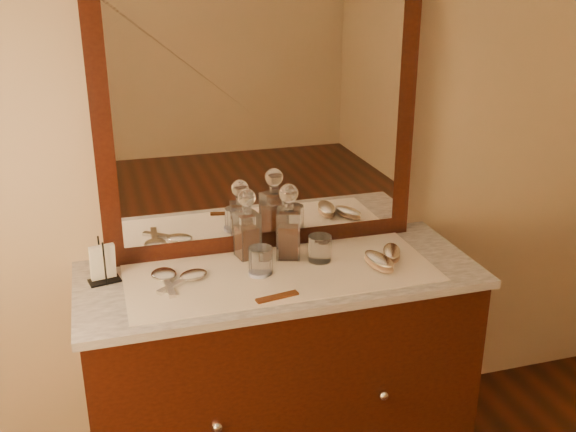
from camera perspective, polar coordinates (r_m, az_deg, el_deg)
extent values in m
plane|color=tan|center=(2.50, -2.62, 9.56)|extent=(4.50, 4.50, 0.00)
cube|color=black|center=(2.63, -0.64, -13.39)|extent=(1.40, 0.55, 0.82)
sphere|color=silver|center=(2.33, -6.06, -17.48)|extent=(0.04, 0.04, 0.04)
sphere|color=silver|center=(2.48, 8.17, -14.93)|extent=(0.04, 0.04, 0.04)
cube|color=white|center=(2.42, -0.68, -5.05)|extent=(1.44, 0.59, 0.03)
cube|color=black|center=(2.47, -2.31, 8.21)|extent=(1.20, 0.08, 1.00)
cube|color=white|center=(2.44, -2.11, 8.04)|extent=(1.06, 0.01, 0.86)
cube|color=white|center=(2.39, -0.55, -4.89)|extent=(1.10, 0.45, 0.00)
cylinder|color=white|center=(2.37, -2.49, -4.88)|extent=(0.08, 0.08, 0.01)
cube|color=brown|center=(2.22, -0.93, -6.92)|extent=(0.15, 0.05, 0.01)
cube|color=black|center=(2.42, -15.41, -5.35)|extent=(0.12, 0.08, 0.01)
cylinder|color=black|center=(2.36, -15.40, -3.99)|extent=(0.01, 0.01, 0.16)
cylinder|color=black|center=(2.42, -15.76, -3.41)|extent=(0.01, 0.01, 0.16)
cube|color=white|center=(2.39, -15.57, -3.81)|extent=(0.09, 0.06, 0.13)
cube|color=#923D15|center=(2.50, -3.48, -2.19)|extent=(0.08, 0.08, 0.12)
cube|color=white|center=(2.49, -3.49, -1.64)|extent=(0.10, 0.10, 0.17)
cylinder|color=white|center=(2.45, -3.54, 0.53)|extent=(0.04, 0.04, 0.03)
sphere|color=white|center=(2.43, -3.57, 1.58)|extent=(0.08, 0.08, 0.07)
cube|color=#923D15|center=(2.49, 0.05, -2.12)|extent=(0.09, 0.09, 0.13)
cube|color=white|center=(2.48, 0.05, -1.53)|extent=(0.11, 0.11, 0.18)
cylinder|color=white|center=(2.44, 0.05, 0.81)|extent=(0.05, 0.05, 0.03)
sphere|color=white|center=(2.42, 0.06, 1.95)|extent=(0.09, 0.09, 0.07)
ellipsoid|color=#A07D62|center=(2.45, 7.77, -4.08)|extent=(0.09, 0.17, 0.02)
ellipsoid|color=silver|center=(2.44, 7.80, -3.65)|extent=(0.09, 0.17, 0.02)
ellipsoid|color=#A07D62|center=(2.53, 8.84, -3.33)|extent=(0.12, 0.16, 0.02)
ellipsoid|color=silver|center=(2.52, 8.86, -2.96)|extent=(0.12, 0.16, 0.02)
ellipsoid|color=silver|center=(2.40, -10.57, -4.91)|extent=(0.09, 0.12, 0.02)
cube|color=silver|center=(2.31, -10.14, -6.01)|extent=(0.03, 0.15, 0.01)
ellipsoid|color=silver|center=(2.37, -8.08, -5.00)|extent=(0.14, 0.13, 0.02)
cube|color=silver|center=(2.32, -9.75, -5.89)|extent=(0.13, 0.10, 0.01)
cylinder|color=white|center=(2.47, 2.73, -2.79)|extent=(0.09, 0.09, 0.10)
cylinder|color=white|center=(2.37, -2.35, -3.82)|extent=(0.09, 0.09, 0.10)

